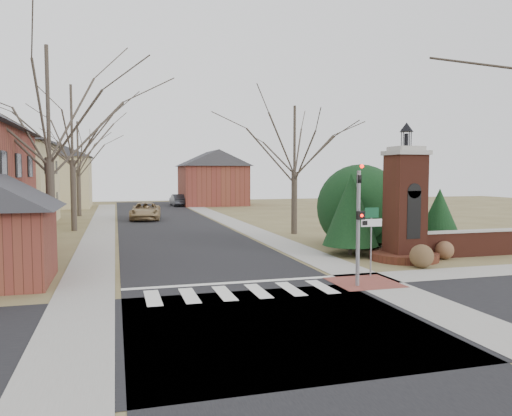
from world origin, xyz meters
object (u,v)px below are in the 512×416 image
object	(u,v)px
brick_gate_monument	(405,214)
distant_car	(178,200)
traffic_signal_pole	(359,215)
sign_post	(371,228)
pickup_truck	(145,211)

from	to	relation	value
brick_gate_monument	distant_car	distance (m)	42.34
traffic_signal_pole	distant_car	bearing A→B (deg)	91.11
sign_post	distant_car	distance (m)	45.02
pickup_truck	distant_car	size ratio (longest dim) A/B	1.21
brick_gate_monument	distant_car	bearing A→B (deg)	97.60
sign_post	brick_gate_monument	xyz separation A→B (m)	(3.41, 3.01, 0.22)
sign_post	brick_gate_monument	size ratio (longest dim) A/B	0.42
traffic_signal_pole	sign_post	bearing A→B (deg)	47.57
traffic_signal_pole	distant_car	xyz separation A→B (m)	(-0.90, 46.37, -1.84)
traffic_signal_pole	pickup_truck	distance (m)	29.31
sign_post	pickup_truck	distance (m)	28.20
brick_gate_monument	distant_car	xyz separation A→B (m)	(-5.60, 41.95, -1.42)
brick_gate_monument	pickup_truck	world-z (taller)	brick_gate_monument
traffic_signal_pole	brick_gate_monument	world-z (taller)	brick_gate_monument
pickup_truck	distant_car	world-z (taller)	pickup_truck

